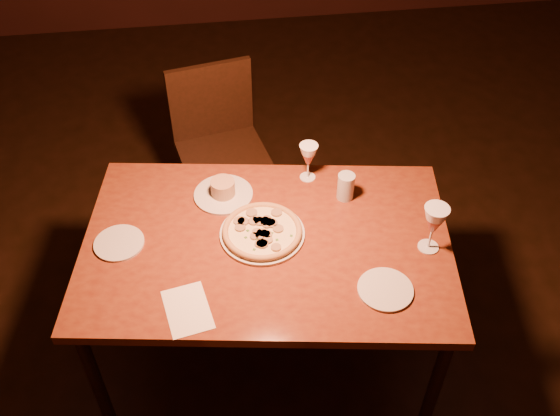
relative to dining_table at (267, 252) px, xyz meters
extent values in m
plane|color=black|center=(0.13, -0.29, -0.68)|extent=(7.00, 7.00, 0.00)
cube|color=brown|center=(0.00, 0.00, 0.05)|extent=(1.51, 1.10, 0.04)
cylinder|color=black|center=(-0.69, -0.29, -0.33)|extent=(0.05, 0.05, 0.71)
cylinder|color=black|center=(-0.57, 0.48, -0.33)|extent=(0.05, 0.05, 0.71)
cylinder|color=black|center=(0.57, -0.48, -0.33)|extent=(0.05, 0.05, 0.71)
cylinder|color=black|center=(0.69, 0.29, -0.33)|extent=(0.05, 0.05, 0.71)
cube|color=black|center=(-0.12, 0.87, -0.22)|extent=(0.51, 0.51, 0.04)
cube|color=black|center=(-0.16, 1.06, 0.00)|extent=(0.43, 0.12, 0.41)
cylinder|color=black|center=(-0.25, 0.66, -0.46)|extent=(0.04, 0.04, 0.44)
cylinder|color=black|center=(-0.32, 1.00, -0.46)|extent=(0.04, 0.04, 0.44)
cylinder|color=black|center=(0.09, 0.73, -0.46)|extent=(0.04, 0.04, 0.44)
cylinder|color=black|center=(0.02, 1.07, -0.46)|extent=(0.04, 0.04, 0.44)
cylinder|color=silver|center=(-0.01, 0.03, 0.07)|extent=(0.33, 0.33, 0.01)
cylinder|color=#F9E9AB|center=(-0.01, 0.03, 0.08)|extent=(0.30, 0.30, 0.01)
torus|color=tan|center=(-0.01, 0.03, 0.09)|extent=(0.31, 0.31, 0.02)
cylinder|color=silver|center=(-0.14, 0.27, 0.07)|extent=(0.24, 0.24, 0.01)
cylinder|color=tan|center=(-0.14, 0.27, 0.11)|extent=(0.10, 0.10, 0.07)
cylinder|color=#B3BEC3|center=(0.34, 0.20, 0.12)|extent=(0.07, 0.07, 0.11)
cylinder|color=silver|center=(-0.55, 0.06, 0.07)|extent=(0.19, 0.19, 0.01)
cylinder|color=silver|center=(0.38, -0.29, 0.07)|extent=(0.20, 0.20, 0.01)
cube|color=white|center=(-0.31, -0.28, 0.07)|extent=(0.18, 0.24, 0.00)
sphere|color=#FF7C47|center=(0.00, 0.00, 0.96)|extent=(0.12, 0.12, 0.12)
camera|label=1|loc=(-0.17, -1.60, 1.79)|focal=40.00mm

